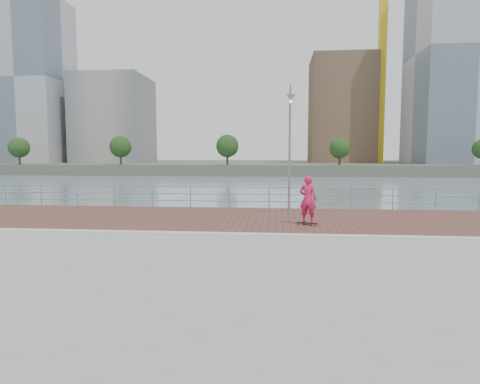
{
  "coord_description": "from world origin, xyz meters",
  "views": [
    {
      "loc": [
        1.47,
        -13.47,
        2.73
      ],
      "look_at": [
        0.0,
        2.0,
        1.3
      ],
      "focal_mm": 30.0,
      "sensor_mm": 36.0,
      "label": 1
    }
  ],
  "objects": [
    {
      "name": "shoreline_trees",
      "position": [
        -13.96,
        77.0,
        4.49
      ],
      "size": [
        109.53,
        5.14,
        6.85
      ],
      "color": "#473323",
      "rests_on": "far_shore"
    },
    {
      "name": "water",
      "position": [
        0.0,
        0.0,
        -2.0
      ],
      "size": [
        400.0,
        400.0,
        0.0
      ],
      "primitive_type": "plane",
      "color": "slate",
      "rests_on": "ground"
    },
    {
      "name": "skyline",
      "position": [
        31.64,
        104.59,
        25.18
      ],
      "size": [
        233.0,
        41.0,
        72.26
      ],
      "color": "#ADA38E",
      "rests_on": "far_shore"
    },
    {
      "name": "skateboarder",
      "position": [
        2.63,
        2.15,
        1.03
      ],
      "size": [
        0.78,
        0.63,
        1.85
      ],
      "primitive_type": "imported",
      "rotation": [
        0.0,
        0.0,
        2.82
      ],
      "color": "#D01B51",
      "rests_on": "skateboard"
    },
    {
      "name": "brick_lane",
      "position": [
        0.0,
        3.6,
        0.01
      ],
      "size": [
        40.0,
        6.8,
        0.02
      ],
      "primitive_type": "cube",
      "color": "brown",
      "rests_on": "seawall"
    },
    {
      "name": "seawall",
      "position": [
        0.0,
        -5.0,
        -1.0
      ],
      "size": [
        40.0,
        24.0,
        2.0
      ],
      "primitive_type": "cube",
      "color": "gray",
      "rests_on": "ground"
    },
    {
      "name": "guardrail",
      "position": [
        0.0,
        7.0,
        0.69
      ],
      "size": [
        39.06,
        0.06,
        1.13
      ],
      "color": "#8C9EA8",
      "rests_on": "brick_lane"
    },
    {
      "name": "street_lamp",
      "position": [
        2.03,
        6.07,
        4.14
      ],
      "size": [
        0.42,
        1.24,
        5.82
      ],
      "color": "gray",
      "rests_on": "brick_lane"
    },
    {
      "name": "concrete_lane",
      "position": [
        0.0,
        -8.6,
        0.01
      ],
      "size": [
        40.0,
        16.8,
        0.02
      ],
      "primitive_type": "cube",
      "color": "#9E9E9B",
      "rests_on": "seawall"
    },
    {
      "name": "curb",
      "position": [
        0.0,
        0.0,
        0.03
      ],
      "size": [
        40.0,
        0.4,
        0.06
      ],
      "primitive_type": "cube",
      "color": "#B7B5AD",
      "rests_on": "seawall"
    },
    {
      "name": "tower_crane",
      "position": [
        27.36,
        104.0,
        33.5
      ],
      "size": [
        47.0,
        2.0,
        50.7
      ],
      "color": "gold",
      "rests_on": "far_shore"
    },
    {
      "name": "far_shore",
      "position": [
        0.0,
        122.5,
        -0.75
      ],
      "size": [
        320.0,
        95.0,
        2.5
      ],
      "primitive_type": "cube",
      "color": "#4C5142",
      "rests_on": "ground"
    },
    {
      "name": "skateboard",
      "position": [
        2.63,
        2.15,
        0.09
      ],
      "size": [
        0.8,
        0.44,
        0.09
      ],
      "rotation": [
        0.0,
        0.0,
        -0.32
      ],
      "color": "black",
      "rests_on": "brick_lane"
    }
  ]
}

